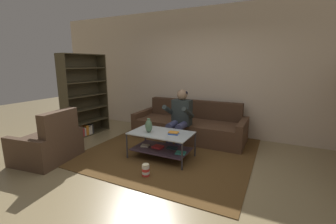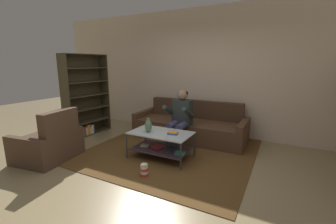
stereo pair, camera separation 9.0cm
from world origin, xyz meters
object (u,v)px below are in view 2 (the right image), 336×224
bookshelf (84,101)px  popcorn_tub (144,170)px  vase (148,126)px  book_stack (173,133)px  couch (190,126)px  coffee_table (161,141)px  armchair (49,144)px  person_seated_center (180,116)px

bookshelf → popcorn_tub: bookshelf is taller
vase → bookshelf: bookshelf is taller
vase → book_stack: size_ratio=1.26×
couch → coffee_table: bearing=-91.9°
couch → popcorn_tub: 1.97m
couch → bookshelf: size_ratio=1.31×
book_stack → armchair: size_ratio=0.19×
person_seated_center → book_stack: person_seated_center is taller
book_stack → popcorn_tub: (-0.12, -0.72, -0.39)m
couch → popcorn_tub: (0.07, -1.96, -0.17)m
person_seated_center → armchair: bearing=-136.4°
person_seated_center → vase: 0.83m
person_seated_center → popcorn_tub: bearing=-87.3°
book_stack → popcorn_tub: bearing=-99.4°
vase → book_stack: vase is taller
popcorn_tub → coffee_table: bearing=98.7°
coffee_table → popcorn_tub: bearing=-81.3°
person_seated_center → coffee_table: 0.78m
book_stack → armchair: (-1.94, -0.97, -0.21)m
coffee_table → armchair: 1.96m
popcorn_tub → bookshelf: bearing=155.1°
vase → popcorn_tub: size_ratio=1.22×
person_seated_center → book_stack: size_ratio=5.75×
armchair → popcorn_tub: (1.82, 0.25, -0.18)m
person_seated_center → book_stack: (0.19, -0.69, -0.13)m
coffee_table → vase: bearing=-157.5°
couch → coffee_table: couch is taller
couch → person_seated_center: 0.65m
couch → vase: couch is taller
couch → bookshelf: bearing=-159.8°
coffee_table → bookshelf: bookshelf is taller
couch → book_stack: bearing=-81.5°
armchair → popcorn_tub: 1.84m
couch → book_stack: (0.19, -1.24, 0.22)m
coffee_table → bookshelf: (-2.28, 0.40, 0.48)m
coffee_table → popcorn_tub: coffee_table is taller
coffee_table → bookshelf: 2.37m
person_seated_center → bookshelf: bearing=-172.4°
vase → person_seated_center: bearing=72.7°
popcorn_tub → person_seated_center: bearing=92.7°
popcorn_tub → vase: bearing=116.7°
couch → book_stack: 1.27m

